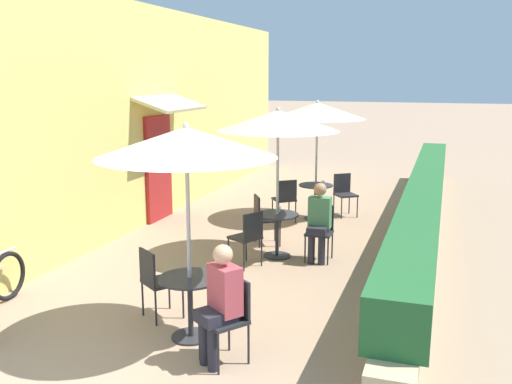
{
  "coord_description": "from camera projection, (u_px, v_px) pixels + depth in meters",
  "views": [
    {
      "loc": [
        3.07,
        -3.95,
        2.88
      ],
      "look_at": [
        0.15,
        4.73,
        1.0
      ],
      "focal_mm": 40.0,
      "sensor_mm": 36.0,
      "label": 1
    }
  ],
  "objects": [
    {
      "name": "cafe_facade_wall",
      "position": [
        163.0,
        114.0,
        11.78
      ],
      "size": [
        0.98,
        13.63,
        4.2
      ],
      "color": "#E0CC6B",
      "rests_on": "ground_plane"
    },
    {
      "name": "planter_hedge",
      "position": [
        424.0,
        205.0,
        10.47
      ],
      "size": [
        0.6,
        12.63,
        1.01
      ],
      "color": "tan",
      "rests_on": "ground_plane"
    },
    {
      "name": "patio_table_near",
      "position": [
        190.0,
        297.0,
        6.28
      ],
      "size": [
        0.69,
        0.69,
        0.71
      ],
      "color": "#28282D",
      "rests_on": "ground_plane"
    },
    {
      "name": "patio_umbrella_near",
      "position": [
        186.0,
        142.0,
        5.94
      ],
      "size": [
        1.92,
        1.92,
        2.4
      ],
      "color": "#B7B7BC",
      "rests_on": "ground_plane"
    },
    {
      "name": "cafe_chair_near_left",
      "position": [
        156.0,
        278.0,
        6.78
      ],
      "size": [
        0.56,
        0.56,
        0.87
      ],
      "rotation": [
        0.0,
        0.0,
        5.66
      ],
      "color": "#232328",
      "rests_on": "ground_plane"
    },
    {
      "name": "cafe_chair_near_right",
      "position": [
        230.0,
        313.0,
        5.78
      ],
      "size": [
        0.56,
        0.56,
        0.87
      ],
      "rotation": [
        0.0,
        0.0,
        8.8
      ],
      "color": "#232328",
      "rests_on": "ground_plane"
    },
    {
      "name": "seated_patron_near_right",
      "position": [
        220.0,
        300.0,
        5.68
      ],
      "size": [
        0.49,
        0.51,
        1.25
      ],
      "rotation": [
        0.0,
        0.0,
        8.8
      ],
      "color": "#23232D",
      "rests_on": "ground_plane"
    },
    {
      "name": "patio_table_mid",
      "position": [
        277.0,
        228.0,
        9.14
      ],
      "size": [
        0.69,
        0.69,
        0.71
      ],
      "color": "#28282D",
      "rests_on": "ground_plane"
    },
    {
      "name": "patio_umbrella_mid",
      "position": [
        278.0,
        121.0,
        8.8
      ],
      "size": [
        1.92,
        1.92,
        2.4
      ],
      "color": "#B7B7BC",
      "rests_on": "ground_plane"
    },
    {
      "name": "cafe_chair_mid_left",
      "position": [
        320.0,
        228.0,
        9.0
      ],
      "size": [
        0.4,
        0.4,
        0.87
      ],
      "rotation": [
        0.0,
        0.0,
        3.15
      ],
      "color": "#232328",
      "rests_on": "ground_plane"
    },
    {
      "name": "seated_patron_mid_left",
      "position": [
        319.0,
        219.0,
        8.86
      ],
      "size": [
        0.34,
        0.4,
        1.25
      ],
      "rotation": [
        0.0,
        0.0,
        3.15
      ],
      "color": "#23232D",
      "rests_on": "ground_plane"
    },
    {
      "name": "cafe_chair_mid_right",
      "position": [
        263.0,
        216.0,
        9.77
      ],
      "size": [
        0.55,
        0.55,
        0.87
      ],
      "rotation": [
        0.0,
        0.0,
        5.25
      ],
      "color": "#232328",
      "rests_on": "ground_plane"
    },
    {
      "name": "cafe_chair_mid_back",
      "position": [
        248.0,
        234.0,
        8.63
      ],
      "size": [
        0.54,
        0.54,
        0.87
      ],
      "rotation": [
        0.0,
        0.0,
        7.34
      ],
      "color": "#232328",
      "rests_on": "ground_plane"
    },
    {
      "name": "coffee_cup_mid",
      "position": [
        278.0,
        209.0,
        9.23
      ],
      "size": [
        0.07,
        0.07,
        0.09
      ],
      "color": "white",
      "rests_on": "patio_table_mid"
    },
    {
      "name": "patio_table_far",
      "position": [
        315.0,
        196.0,
        11.57
      ],
      "size": [
        0.69,
        0.69,
        0.71
      ],
      "color": "#28282D",
      "rests_on": "ground_plane"
    },
    {
      "name": "patio_umbrella_far",
      "position": [
        317.0,
        111.0,
        11.23
      ],
      "size": [
        1.92,
        1.92,
        2.4
      ],
      "color": "#B7B7BC",
      "rests_on": "ground_plane"
    },
    {
      "name": "cafe_chair_far_left",
      "position": [
        344.0,
        191.0,
        11.85
      ],
      "size": [
        0.56,
        0.56,
        0.87
      ],
      "rotation": [
        0.0,
        0.0,
        3.79
      ],
      "color": "#232328",
      "rests_on": "ground_plane"
    },
    {
      "name": "cafe_chair_far_right",
      "position": [
        285.0,
        197.0,
        11.28
      ],
      "size": [
        0.56,
        0.56,
        0.87
      ],
      "rotation": [
        0.0,
        0.0,
        6.93
      ],
      "color": "#232328",
      "rests_on": "ground_plane"
    },
    {
      "name": "coffee_cup_far",
      "position": [
        323.0,
        183.0,
        11.47
      ],
      "size": [
        0.07,
        0.07,
        0.09
      ],
      "color": "white",
      "rests_on": "patio_table_far"
    }
  ]
}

